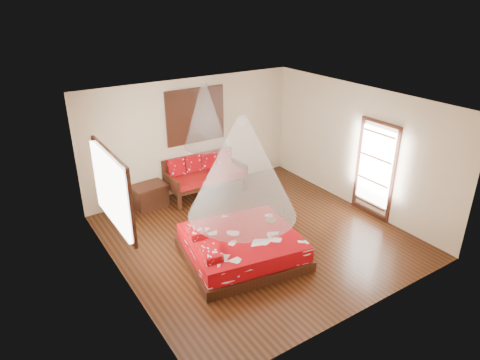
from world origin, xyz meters
The scene contains 10 objects.
room centered at (0.00, 0.00, 1.40)m, with size 5.54×5.54×2.84m.
bed centered at (-0.69, -0.49, 0.25)m, with size 2.37×2.21×0.64m.
daybed centered at (0.11, 2.39, 0.52)m, with size 1.93×0.86×0.98m.
storage_chest centered at (-1.31, 2.45, 0.27)m, with size 0.84×0.65×0.54m.
shutter_panel centered at (0.11, 2.72, 1.90)m, with size 1.52×0.06×1.32m.
window_left centered at (-2.71, 0.20, 1.70)m, with size 0.10×1.74×1.34m.
glazed_door centered at (2.72, -0.60, 1.07)m, with size 0.08×1.02×2.16m.
wine_tray centered at (0.10, -0.36, 0.55)m, with size 0.22×0.22×0.18m.
mosquito_net_main centered at (-0.67, -0.50, 1.85)m, with size 1.95×1.95×1.80m, color white.
mosquito_net_daybed centered at (0.11, 2.25, 2.00)m, with size 1.02×1.02×1.50m, color white.
Camera 1 is at (-4.41, -6.17, 4.67)m, focal length 32.00 mm.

